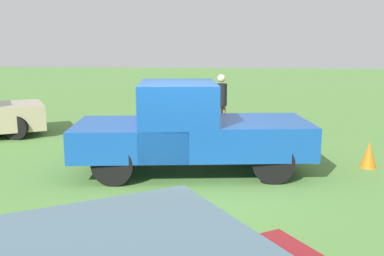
# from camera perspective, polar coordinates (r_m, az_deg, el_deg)

# --- Properties ---
(ground_plane) EXTENTS (80.00, 80.00, 0.00)m
(ground_plane) POSITION_cam_1_polar(r_m,az_deg,el_deg) (8.12, -1.36, -7.30)
(ground_plane) COLOR #54843D
(pickup_truck) EXTENTS (4.79, 2.45, 1.81)m
(pickup_truck) POSITION_cam_1_polar(r_m,az_deg,el_deg) (8.65, -0.78, 0.20)
(pickup_truck) COLOR black
(pickup_truck) RESTS_ON ground_plane
(person_bystander) EXTENTS (0.45, 0.45, 1.70)m
(person_bystander) POSITION_cam_1_polar(r_m,az_deg,el_deg) (12.44, 3.83, 3.59)
(person_bystander) COLOR #7A6B51
(person_bystander) RESTS_ON ground_plane
(traffic_cone) EXTENTS (0.32, 0.32, 0.55)m
(traffic_cone) POSITION_cam_1_polar(r_m,az_deg,el_deg) (9.81, 22.05, -3.25)
(traffic_cone) COLOR orange
(traffic_cone) RESTS_ON ground_plane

